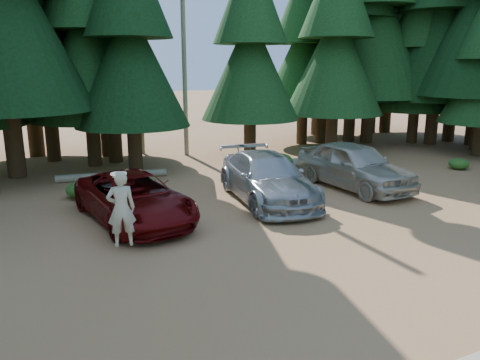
{
  "coord_description": "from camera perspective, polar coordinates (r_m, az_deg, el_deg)",
  "views": [
    {
      "loc": [
        -7.52,
        -9.25,
        4.68
      ],
      "look_at": [
        -1.37,
        3.41,
        1.25
      ],
      "focal_mm": 35.0,
      "sensor_mm": 36.0,
      "label": 1
    }
  ],
  "objects": [
    {
      "name": "shrub_edge_east",
      "position": [
        24.11,
        25.13,
        1.8
      ],
      "size": [
        0.92,
        0.92,
        0.51
      ],
      "primitive_type": "ellipsoid",
      "color": "#2F601D",
      "rests_on": "ground"
    },
    {
      "name": "red_pickup",
      "position": [
        14.77,
        -12.82,
        -2.13
      ],
      "size": [
        3.13,
        5.59,
        1.48
      ],
      "primitive_type": "imported",
      "rotation": [
        0.0,
        0.0,
        0.13
      ],
      "color": "#610809",
      "rests_on": "ground"
    },
    {
      "name": "log_right",
      "position": [
        22.72,
        6.59,
        2.19
      ],
      "size": [
        5.73,
        1.08,
        0.37
      ],
      "primitive_type": "cylinder",
      "rotation": [
        0.0,
        1.57,
        -0.13
      ],
      "color": "gray",
      "rests_on": "ground"
    },
    {
      "name": "ground",
      "position": [
        12.81,
        12.39,
        -8.07
      ],
      "size": [
        160.0,
        160.0,
        0.0
      ],
      "primitive_type": "plane",
      "color": "#9B7141",
      "rests_on": "ground"
    },
    {
      "name": "shrub_right",
      "position": [
        19.6,
        4.17,
        0.68
      ],
      "size": [
        1.02,
        1.02,
        0.56
      ],
      "primitive_type": "ellipsoid",
      "color": "#2F601D",
      "rests_on": "ground"
    },
    {
      "name": "forest_belt_north",
      "position": [
        25.82,
        -8.56,
        3.1
      ],
      "size": [
        36.0,
        7.0,
        22.0
      ],
      "primitive_type": null,
      "color": "black",
      "rests_on": "ground"
    },
    {
      "name": "frisbee_player",
      "position": [
        11.23,
        -14.28,
        -3.37
      ],
      "size": [
        0.71,
        0.51,
        1.81
      ],
      "rotation": [
        0.0,
        0.0,
        3.02
      ],
      "color": "beige",
      "rests_on": "ground"
    },
    {
      "name": "shrub_far_right",
      "position": [
        21.67,
        4.72,
        2.19
      ],
      "size": [
        1.37,
        1.37,
        0.75
      ],
      "primitive_type": "ellipsoid",
      "color": "#2F601D",
      "rests_on": "ground"
    },
    {
      "name": "log_left",
      "position": [
        20.57,
        -15.29,
        0.52
      ],
      "size": [
        4.56,
        1.0,
        0.33
      ],
      "primitive_type": "cylinder",
      "rotation": [
        0.0,
        1.57,
        -0.15
      ],
      "color": "gray",
      "rests_on": "ground"
    },
    {
      "name": "shrub_center_right",
      "position": [
        22.67,
        4.98,
        2.49
      ],
      "size": [
        1.08,
        1.08,
        0.6
      ],
      "primitive_type": "ellipsoid",
      "color": "#2F601D",
      "rests_on": "ground"
    },
    {
      "name": "snag_front",
      "position": [
        25.2,
        -6.89,
        16.6
      ],
      "size": [
        0.24,
        0.24,
        12.0
      ],
      "primitive_type": "cylinder",
      "color": "gray",
      "rests_on": "ground"
    },
    {
      "name": "mountain_peak",
      "position": [
        97.94,
        -24.09,
        17.26
      ],
      "size": [
        48.0,
        50.0,
        28.0
      ],
      "color": "gray",
      "rests_on": "ground"
    },
    {
      "name": "log_mid",
      "position": [
        22.43,
        5.67,
        1.92
      ],
      "size": [
        2.86,
        1.79,
        0.26
      ],
      "primitive_type": "cylinder",
      "rotation": [
        0.0,
        1.57,
        -0.52
      ],
      "color": "gray",
      "rests_on": "ground"
    },
    {
      "name": "silver_minivan_center",
      "position": [
        16.6,
        3.31,
        0.26
      ],
      "size": [
        3.13,
        6.0,
        1.66
      ],
      "primitive_type": "imported",
      "rotation": [
        0.0,
        0.0,
        -0.15
      ],
      "color": "#A6A9AE",
      "rests_on": "ground"
    },
    {
      "name": "shrub_center_left",
      "position": [
        18.37,
        -11.73,
        -0.43
      ],
      "size": [
        1.05,
        1.05,
        0.57
      ],
      "primitive_type": "ellipsoid",
      "color": "#2F601D",
      "rests_on": "ground"
    },
    {
      "name": "shrub_left",
      "position": [
        18.02,
        -18.77,
        -1.11
      ],
      "size": [
        1.1,
        1.1,
        0.61
      ],
      "primitive_type": "ellipsoid",
      "color": "#2F601D",
      "rests_on": "ground"
    },
    {
      "name": "silver_minivan_right",
      "position": [
        18.85,
        13.72,
        1.76
      ],
      "size": [
        2.42,
        5.45,
        1.82
      ],
      "primitive_type": "imported",
      "rotation": [
        0.0,
        0.0,
        0.05
      ],
      "color": "beige",
      "rests_on": "ground"
    },
    {
      "name": "snag_back",
      "position": [
        26.03,
        -12.24,
        14.1
      ],
      "size": [
        0.2,
        0.2,
        10.0
      ],
      "primitive_type": "cylinder",
      "color": "gray",
      "rests_on": "ground"
    }
  ]
}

